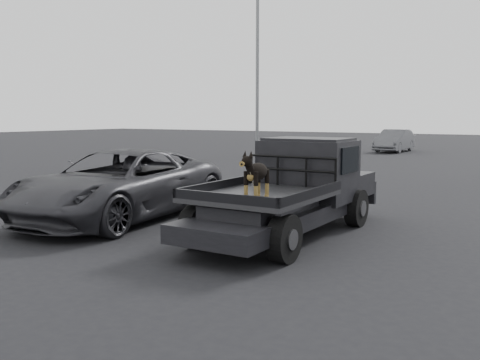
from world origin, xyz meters
The scene contains 8 objects.
ground centered at (0.00, 0.00, 0.00)m, with size 120.00×120.00×0.00m, color black.
flatbed_ute centered at (0.59, 1.86, 0.46)m, with size 2.00×5.40×0.92m, color black, non-canonical shape.
ute_cab centered at (0.59, 2.81, 1.36)m, with size 1.72×1.30×0.88m, color black, non-canonical shape.
headache_rack centered at (0.59, 2.06, 1.20)m, with size 1.80×0.08×0.55m, color black, non-canonical shape.
dog centered at (0.79, 0.39, 1.29)m, with size 0.32×0.60×0.74m, color black, non-canonical shape.
parked_suv centered at (-3.24, 1.40, 0.75)m, with size 2.49×5.41×1.50m, color #2E2E33.
distant_car_a centered at (-4.23, 26.06, 0.69)m, with size 1.45×4.17×1.37m, color #535459.
floodlight_near centered at (-9.86, 18.86, 7.72)m, with size 1.08×0.28×14.24m.
Camera 1 is at (5.04, -6.98, 2.25)m, focal length 40.00 mm.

